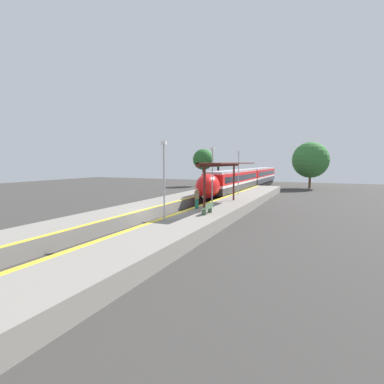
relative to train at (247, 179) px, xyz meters
The scene contains 15 objects.
ground_plane 31.05m from the train, 90.00° to the right, with size 120.00×120.00×0.00m, color #383533.
rail_left 31.05m from the train, 91.33° to the right, with size 0.08×90.00×0.15m, color slate.
rail_right 31.05m from the train, 88.67° to the right, with size 0.08×90.00×0.15m, color slate.
train is the anchor object (origin of this frame).
platform_right 31.22m from the train, 83.42° to the right, with size 4.04×64.00×1.02m.
platform_left 31.21m from the train, 96.44° to the right, with size 3.89×64.00×1.02m.
platform_bench 30.37m from the train, 82.24° to the right, with size 0.44×1.73×0.89m.
person_waiting 27.98m from the train, 85.52° to the right, with size 0.36×0.24×1.81m.
railway_signal 9.83m from the train, 102.69° to the right, with size 0.28×0.28×4.60m.
lamppost_near 34.20m from the train, 86.06° to the right, with size 0.36×0.20×5.58m.
lamppost_mid 24.53m from the train, 84.50° to the right, with size 0.36×0.20×5.58m.
lamppost_far 14.94m from the train, 80.90° to the right, with size 0.36×0.20×5.58m.
station_canopy 25.56m from the train, 80.73° to the right, with size 2.02×11.62×4.10m.
background_tree_left 14.69m from the train, 145.15° to the left, with size 4.50×4.50×8.00m.
background_tree_right 14.88m from the train, 47.43° to the left, with size 6.99×6.99×9.10m.
Camera 1 is at (12.62, -21.31, 5.15)m, focal length 28.00 mm.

